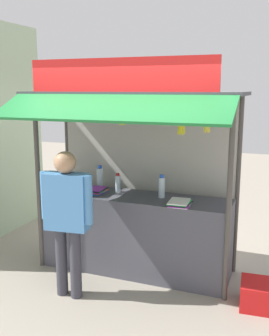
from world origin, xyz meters
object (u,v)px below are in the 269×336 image
(banana_bunch_inner_right, at_px, (181,127))
(magazine_stack_rear_center, at_px, (55,188))
(water_bottle_back_left, at_px, (100,177))
(vendor_person, at_px, (67,211))
(magazine_stack_front_right, at_px, (96,190))
(banana_bunch_leftmost, at_px, (122,119))
(water_bottle_right, at_px, (162,187))
(plastic_crate, at_px, (259,295))
(water_bottle_far_right, at_px, (118,183))
(banana_bunch_inner_left, at_px, (207,126))
(magazine_stack_back_right, at_px, (180,203))

(banana_bunch_inner_right, bearing_deg, magazine_stack_rear_center, 170.92)
(water_bottle_back_left, xyz_separation_m, vendor_person, (0.12, -1.05, -0.14))
(magazine_stack_front_right, bearing_deg, vendor_person, -86.25)
(banana_bunch_leftmost, bearing_deg, water_bottle_right, 55.11)
(water_bottle_right, relative_size, plastic_crate, 0.71)
(water_bottle_right, distance_m, water_bottle_far_right, 0.60)
(plastic_crate, bearing_deg, banana_bunch_inner_left, -172.23)
(water_bottle_right, xyz_separation_m, magazine_stack_back_right, (0.28, -0.22, -0.11))
(banana_bunch_leftmost, bearing_deg, water_bottle_back_left, 133.57)
(water_bottle_right, height_order, magazine_stack_rear_center, water_bottle_right)
(magazine_stack_rear_center, height_order, plastic_crate, magazine_stack_rear_center)
(plastic_crate, bearing_deg, banana_bunch_inner_right, -174.88)
(banana_bunch_inner_right, bearing_deg, plastic_crate, 5.12)
(banana_bunch_leftmost, bearing_deg, magazine_stack_back_right, 21.33)
(banana_bunch_leftmost, xyz_separation_m, banana_bunch_inner_right, (0.66, 0.00, -0.07))
(magazine_stack_front_right, bearing_deg, banana_bunch_inner_right, -17.58)
(banana_bunch_inner_right, bearing_deg, water_bottle_back_left, 153.88)
(water_bottle_right, distance_m, vendor_person, 1.20)
(magazine_stack_front_right, relative_size, banana_bunch_leftmost, 1.34)
(water_bottle_back_left, distance_m, banana_bunch_inner_right, 1.58)
(vendor_person, bearing_deg, plastic_crate, -172.42)
(magazine_stack_front_right, xyz_separation_m, vendor_person, (0.05, -0.81, -0.02))
(magazine_stack_rear_center, height_order, banana_bunch_inner_left, banana_bunch_inner_left)
(magazine_stack_rear_center, xyz_separation_m, banana_bunch_inner_right, (1.72, -0.27, 0.87))
(magazine_stack_front_right, bearing_deg, water_bottle_far_right, 27.35)
(water_bottle_far_right, bearing_deg, vendor_person, -101.37)
(banana_bunch_inner_right, relative_size, vendor_person, 0.19)
(water_bottle_far_right, xyz_separation_m, magazine_stack_front_right, (-0.24, -0.13, -0.09))
(magazine_stack_front_right, distance_m, vendor_person, 0.82)
(vendor_person, bearing_deg, water_bottle_back_left, -90.57)
(water_bottle_back_left, height_order, water_bottle_far_right, water_bottle_back_left)
(water_bottle_back_left, bearing_deg, magazine_stack_rear_center, -144.93)
(magazine_stack_rear_center, bearing_deg, banana_bunch_leftmost, -14.65)
(vendor_person, xyz_separation_m, plastic_crate, (1.99, 0.52, -0.84))
(water_bottle_right, bearing_deg, vendor_person, -131.11)
(water_bottle_back_left, relative_size, banana_bunch_inner_right, 0.99)
(water_bottle_far_right, height_order, plastic_crate, water_bottle_far_right)
(magazine_stack_front_right, distance_m, banana_bunch_leftmost, 1.14)
(banana_bunch_leftmost, distance_m, vendor_person, 1.16)
(banana_bunch_leftmost, height_order, banana_bunch_inner_left, same)
(magazine_stack_front_right, distance_m, magazine_stack_rear_center, 0.55)
(water_bottle_far_right, height_order, banana_bunch_inner_left, banana_bunch_inner_left)
(vendor_person, bearing_deg, magazine_stack_front_right, -93.25)
(magazine_stack_back_right, height_order, banana_bunch_inner_left, banana_bunch_inner_left)
(water_bottle_back_left, relative_size, water_bottle_right, 1.08)
(water_bottle_back_left, bearing_deg, magazine_stack_front_right, -74.64)
(water_bottle_far_right, relative_size, magazine_stack_front_right, 0.80)
(banana_bunch_leftmost, xyz_separation_m, banana_bunch_inner_left, (0.93, -0.00, -0.05))
(banana_bunch_inner_right, bearing_deg, magazine_stack_back_right, 104.17)
(water_bottle_right, relative_size, banana_bunch_inner_left, 1.02)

